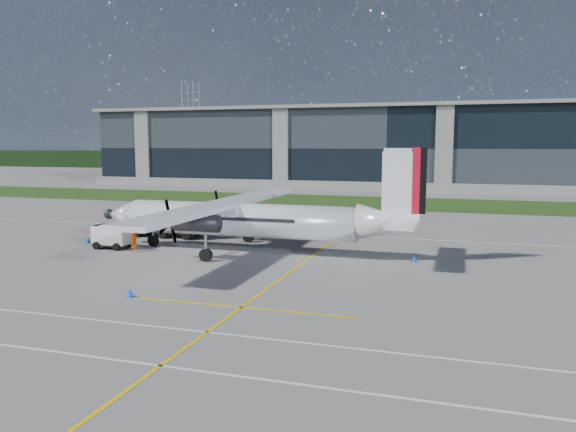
# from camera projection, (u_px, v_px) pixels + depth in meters

# --- Properties ---
(ground) EXTENTS (400.00, 400.00, 0.00)m
(ground) POSITION_uv_depth(u_px,v_px,m) (354.00, 208.00, 73.13)
(ground) COLOR slate
(ground) RESTS_ON ground
(grass_strip) EXTENTS (400.00, 18.00, 0.04)m
(grass_strip) POSITION_uv_depth(u_px,v_px,m) (365.00, 202.00, 80.69)
(grass_strip) COLOR #213F11
(grass_strip) RESTS_ON ground
(terminal_building) EXTENTS (120.00, 20.00, 15.00)m
(terminal_building) POSITION_uv_depth(u_px,v_px,m) (393.00, 148.00, 110.00)
(terminal_building) COLOR black
(terminal_building) RESTS_ON ground
(tree_line) EXTENTS (400.00, 6.00, 6.00)m
(tree_line) POSITION_uv_depth(u_px,v_px,m) (418.00, 162.00, 167.32)
(tree_line) COLOR black
(tree_line) RESTS_ON ground
(pylon_west) EXTENTS (9.00, 4.60, 30.00)m
(pylon_west) POSITION_uv_depth(u_px,v_px,m) (191.00, 125.00, 199.18)
(pylon_west) COLOR gray
(pylon_west) RESTS_ON ground
(yellow_taxiway_centerline) EXTENTS (0.20, 70.00, 0.01)m
(yellow_taxiway_centerline) POSITION_uv_depth(u_px,v_px,m) (319.00, 251.00, 43.86)
(yellow_taxiway_centerline) COLOR yellow
(yellow_taxiway_centerline) RESTS_ON ground
(white_lane_line) EXTENTS (90.00, 0.15, 0.01)m
(white_lane_line) POSITION_uv_depth(u_px,v_px,m) (93.00, 357.00, 22.06)
(white_lane_line) COLOR white
(white_lane_line) RESTS_ON ground
(turboprop_aircraft) EXTENTS (26.00, 26.97, 8.09)m
(turboprop_aircraft) POSITION_uv_depth(u_px,v_px,m) (252.00, 200.00, 42.88)
(turboprop_aircraft) COLOR silver
(turboprop_aircraft) RESTS_ON ground
(fuel_tanker_truck) EXTENTS (7.75, 2.52, 2.91)m
(fuel_tanker_truck) POSITION_uv_depth(u_px,v_px,m) (162.00, 220.00, 50.78)
(fuel_tanker_truck) COLOR silver
(fuel_tanker_truck) RESTS_ON ground
(baggage_tug) EXTENTS (3.09, 1.85, 1.85)m
(baggage_tug) POSITION_uv_depth(u_px,v_px,m) (113.00, 237.00, 45.00)
(baggage_tug) COLOR silver
(baggage_tug) RESTS_ON ground
(ground_crew_person) EXTENTS (0.68, 0.88, 2.01)m
(ground_crew_person) POSITION_uv_depth(u_px,v_px,m) (134.00, 239.00, 43.55)
(ground_crew_person) COLOR #F25907
(ground_crew_person) RESTS_ON ground
(safety_cone_stbdwing) EXTENTS (0.36, 0.36, 0.50)m
(safety_cone_stbdwing) POSITION_uv_depth(u_px,v_px,m) (273.00, 225.00, 56.46)
(safety_cone_stbdwing) COLOR #0C36D0
(safety_cone_stbdwing) RESTS_ON ground
(safety_cone_portwing) EXTENTS (0.36, 0.36, 0.50)m
(safety_cone_portwing) POSITION_uv_depth(u_px,v_px,m) (130.00, 292.00, 30.71)
(safety_cone_portwing) COLOR #0C36D0
(safety_cone_portwing) RESTS_ON ground
(safety_cone_nose_stbd) EXTENTS (0.36, 0.36, 0.50)m
(safety_cone_nose_stbd) POSITION_uv_depth(u_px,v_px,m) (128.00, 237.00, 49.27)
(safety_cone_nose_stbd) COLOR #0C36D0
(safety_cone_nose_stbd) RESTS_ON ground
(safety_cone_fwd) EXTENTS (0.36, 0.36, 0.50)m
(safety_cone_fwd) POSITION_uv_depth(u_px,v_px,m) (88.00, 240.00, 47.43)
(safety_cone_fwd) COLOR #0C36D0
(safety_cone_fwd) RESTS_ON ground
(safety_cone_tail) EXTENTS (0.36, 0.36, 0.50)m
(safety_cone_tail) POSITION_uv_depth(u_px,v_px,m) (415.00, 258.00, 39.82)
(safety_cone_tail) COLOR #0C36D0
(safety_cone_tail) RESTS_ON ground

